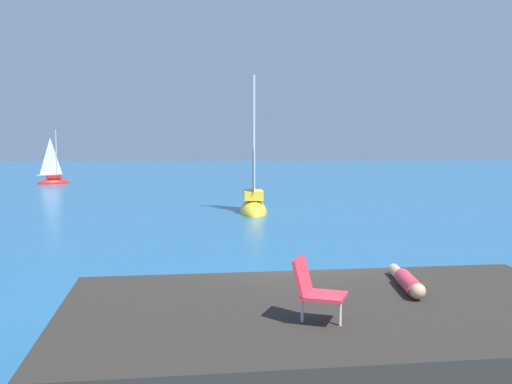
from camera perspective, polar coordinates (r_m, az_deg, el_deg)
The scene contains 8 objects.
ground_plane at distance 11.93m, azimuth 3.20°, elevation -11.02°, with size 160.00×160.00×0.00m, color #236093.
shore_ledge at distance 8.45m, azimuth 7.65°, elevation -14.09°, with size 7.39×4.32×1.07m, color #2D2823.
boulder_seaward at distance 10.90m, azimuth -8.24°, elevation -12.63°, with size 1.52×1.22×0.84m, color #2D2722.
boulder_inland at distance 11.00m, azimuth -4.29°, elevation -12.42°, with size 1.37×1.10×0.75m, color #272325.
sailboat_near at distance 26.99m, azimuth -0.25°, elevation -1.21°, with size 1.35×3.66×6.71m.
sailboat_far at distance 47.02m, azimuth -18.69°, elevation 1.04°, with size 2.45×1.62×4.42m.
person_sunbather at distance 9.31m, azimuth 14.16°, elevation -8.24°, with size 0.39×1.76×0.25m.
beach_chair at distance 7.36m, azimuth 5.53°, elevation -9.04°, with size 0.74×0.68×0.80m.
Camera 1 is at (-1.64, -11.34, 3.30)m, focal length 42.02 mm.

